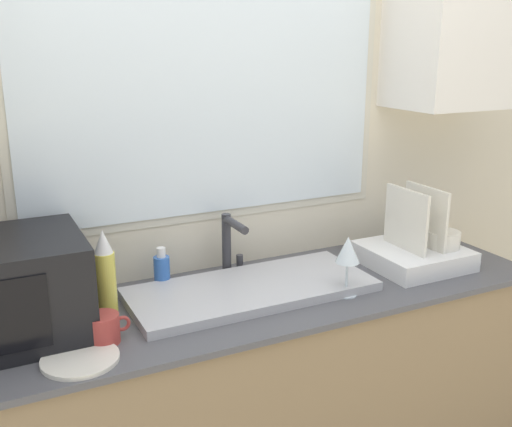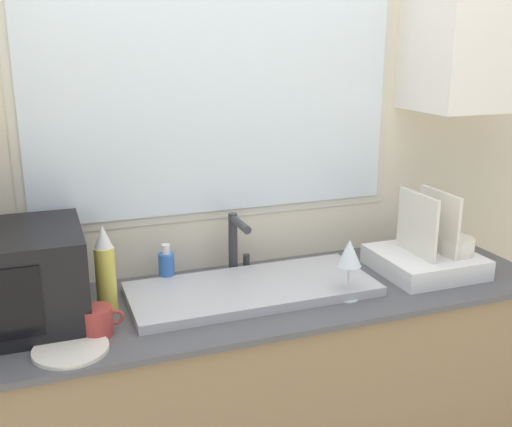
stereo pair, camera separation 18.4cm
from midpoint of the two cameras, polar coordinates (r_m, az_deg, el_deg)
countertop at (r=2.17m, az=1.62°, el=-18.77°), size 2.06×0.59×0.90m
wall_back at (r=2.06m, az=-1.05°, el=7.50°), size 6.00×0.38×2.60m
sink_basin at (r=1.96m, az=2.37°, el=-7.25°), size 0.80×0.34×0.03m
faucet at (r=2.07m, az=0.65°, el=-2.51°), size 0.08×0.17×0.22m
dish_rack at (r=2.24m, az=18.37°, el=-3.88°), size 0.34×0.33×0.29m
spray_bottle at (r=1.84m, az=-11.41°, el=-5.30°), size 0.06×0.06×0.27m
soap_bottle at (r=2.03m, az=-5.97°, el=-5.11°), size 0.05×0.05×0.14m
mug_near_sink at (r=1.72m, az=-11.93°, el=-10.08°), size 0.12×0.09×0.08m
wine_glass at (r=1.91m, az=11.64°, el=-3.92°), size 0.08×0.08×0.20m
small_plate at (r=1.67m, az=-14.19°, el=-12.53°), size 0.20×0.20×0.01m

